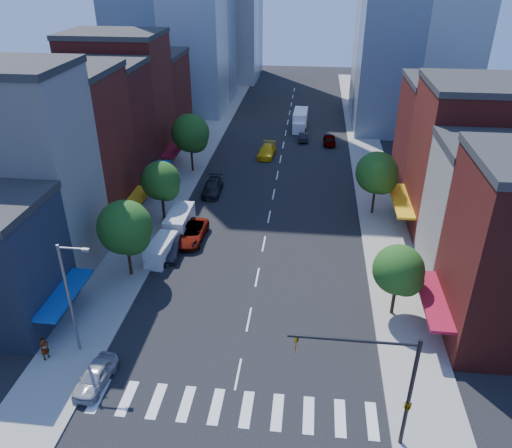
% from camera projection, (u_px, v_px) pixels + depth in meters
% --- Properties ---
extents(ground, '(220.00, 220.00, 0.00)m').
position_uv_depth(ground, '(238.00, 374.00, 34.99)').
color(ground, black).
rests_on(ground, ground).
extents(sidewalk_left, '(5.00, 120.00, 0.15)m').
position_uv_depth(sidewalk_left, '(192.00, 160.00, 71.14)').
color(sidewalk_left, gray).
rests_on(sidewalk_left, ground).
extents(sidewalk_right, '(5.00, 120.00, 0.15)m').
position_uv_depth(sidewalk_right, '(370.00, 168.00, 68.63)').
color(sidewalk_right, gray).
rests_on(sidewalk_right, ground).
extents(crosswalk, '(19.00, 3.00, 0.01)m').
position_uv_depth(crosswalk, '(231.00, 408.00, 32.37)').
color(crosswalk, silver).
rests_on(crosswalk, ground).
extents(bldg_left_1, '(12.00, 8.00, 18.00)m').
position_uv_depth(bldg_left_1, '(17.00, 176.00, 43.28)').
color(bldg_left_1, '#BBB5AC').
rests_on(bldg_left_1, ground).
extents(bldg_left_2, '(12.00, 9.00, 16.00)m').
position_uv_depth(bldg_left_2, '(64.00, 153.00, 51.18)').
color(bldg_left_2, maroon).
rests_on(bldg_left_2, ground).
extents(bldg_left_3, '(12.00, 8.00, 15.00)m').
position_uv_depth(bldg_left_3, '(97.00, 132.00, 58.85)').
color(bldg_left_3, '#551815').
rests_on(bldg_left_3, ground).
extents(bldg_left_4, '(12.00, 9.00, 17.00)m').
position_uv_depth(bldg_left_4, '(121.00, 104.00, 65.79)').
color(bldg_left_4, maroon).
rests_on(bldg_left_4, ground).
extents(bldg_left_5, '(12.00, 10.00, 13.00)m').
position_uv_depth(bldg_left_5, '(145.00, 101.00, 75.04)').
color(bldg_left_5, '#551815').
rests_on(bldg_left_5, ground).
extents(bldg_right_1, '(12.00, 8.00, 12.00)m').
position_uv_depth(bldg_right_1, '(502.00, 216.00, 43.12)').
color(bldg_right_1, '#BBB5AC').
rests_on(bldg_right_1, ground).
extents(bldg_right_2, '(12.00, 10.00, 15.00)m').
position_uv_depth(bldg_right_2, '(477.00, 162.00, 50.27)').
color(bldg_right_2, maroon).
rests_on(bldg_right_2, ground).
extents(bldg_right_3, '(12.00, 10.00, 13.00)m').
position_uv_depth(bldg_right_3, '(453.00, 139.00, 59.48)').
color(bldg_right_3, '#551815').
rests_on(bldg_right_3, ground).
extents(traffic_signal, '(7.24, 2.24, 8.00)m').
position_uv_depth(traffic_signal, '(400.00, 393.00, 28.08)').
color(traffic_signal, black).
rests_on(traffic_signal, sidewalk_right).
extents(streetlight, '(2.25, 0.25, 9.00)m').
position_uv_depth(streetlight, '(70.00, 293.00, 34.53)').
color(streetlight, slate).
rests_on(streetlight, sidewalk_left).
extents(tree_left_near, '(4.80, 4.80, 7.30)m').
position_uv_depth(tree_left_near, '(126.00, 229.00, 43.35)').
color(tree_left_near, black).
rests_on(tree_left_near, sidewalk_left).
extents(tree_left_mid, '(4.20, 4.20, 6.65)m').
position_uv_depth(tree_left_mid, '(162.00, 182.00, 53.12)').
color(tree_left_mid, black).
rests_on(tree_left_mid, sidewalk_left).
extents(tree_left_far, '(5.00, 5.00, 7.75)m').
position_uv_depth(tree_left_far, '(191.00, 135.00, 65.02)').
color(tree_left_far, black).
rests_on(tree_left_far, sidewalk_left).
extents(tree_right_near, '(4.00, 4.00, 6.20)m').
position_uv_depth(tree_right_near, '(400.00, 272.00, 38.74)').
color(tree_right_near, black).
rests_on(tree_right_near, sidewalk_right).
extents(tree_right_far, '(4.60, 4.60, 7.20)m').
position_uv_depth(tree_right_far, '(378.00, 175.00, 54.14)').
color(tree_right_far, black).
rests_on(tree_right_far, sidewalk_right).
extents(parked_car_front, '(2.10, 4.38, 1.44)m').
position_uv_depth(parked_car_front, '(95.00, 376.00, 33.85)').
color(parked_car_front, '#A1A0A5').
rests_on(parked_car_front, ground).
extents(parked_car_second, '(2.27, 4.96, 1.58)m').
position_uv_depth(parked_car_second, '(171.00, 247.00, 48.68)').
color(parked_car_second, black).
rests_on(parked_car_second, ground).
extents(parked_car_third, '(2.86, 5.94, 1.63)m').
position_uv_depth(parked_car_third, '(191.00, 233.00, 51.04)').
color(parked_car_third, '#999999').
rests_on(parked_car_third, ground).
extents(parked_car_rear, '(2.26, 5.34, 1.54)m').
position_uv_depth(parked_car_rear, '(212.00, 187.00, 61.13)').
color(parked_car_rear, black).
rests_on(parked_car_rear, ground).
extents(cargo_van_near, '(2.30, 4.75, 1.95)m').
position_uv_depth(cargo_van_near, '(161.00, 251.00, 47.71)').
color(cargo_van_near, silver).
rests_on(cargo_van_near, ground).
extents(cargo_van_far, '(2.21, 5.38, 2.29)m').
position_uv_depth(cargo_van_far, '(179.00, 222.00, 52.42)').
color(cargo_van_far, silver).
rests_on(cargo_van_far, ground).
extents(taxi, '(2.55, 5.54, 1.57)m').
position_uv_depth(taxi, '(267.00, 151.00, 72.36)').
color(taxi, yellow).
rests_on(taxi, ground).
extents(traffic_car_oncoming, '(1.55, 3.99, 1.30)m').
position_uv_depth(traffic_car_oncoming, '(303.00, 137.00, 78.38)').
color(traffic_car_oncoming, black).
rests_on(traffic_car_oncoming, ground).
extents(traffic_car_far, '(1.90, 4.62, 1.57)m').
position_uv_depth(traffic_car_far, '(329.00, 139.00, 76.93)').
color(traffic_car_far, '#999999').
rests_on(traffic_car_far, ground).
extents(box_truck, '(2.41, 7.31, 2.92)m').
position_uv_depth(box_truck, '(300.00, 121.00, 83.52)').
color(box_truck, white).
rests_on(box_truck, ground).
extents(pedestrian_near, '(0.71, 0.82, 1.90)m').
position_uv_depth(pedestrian_near, '(45.00, 348.00, 35.70)').
color(pedestrian_near, '#999999').
rests_on(pedestrian_near, sidewalk_left).
extents(pedestrian_far, '(0.77, 0.88, 1.54)m').
position_uv_depth(pedestrian_far, '(145.00, 261.00, 46.23)').
color(pedestrian_far, '#999999').
rests_on(pedestrian_far, sidewalk_left).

